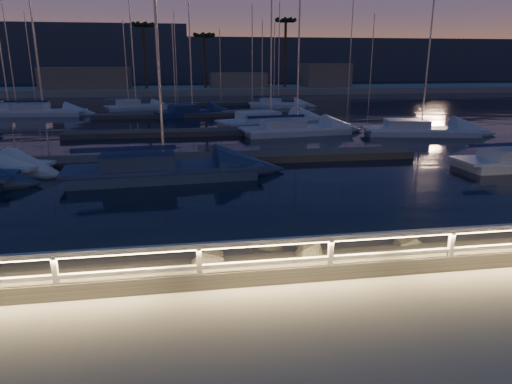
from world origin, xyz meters
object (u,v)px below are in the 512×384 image
guard_rail (285,250)px  sailboat_i (8,111)px  sailboat_n (41,111)px  sailboat_c (159,169)px  sailboat_l (268,120)px  sailboat_m (135,106)px  sailboat_h (418,129)px  sailboat_g (294,129)px  sailboat_k (277,104)px  sailboat_j (191,112)px

guard_rail → sailboat_i: sailboat_i is taller
sailboat_i → sailboat_n: sailboat_n is taller
guard_rail → sailboat_c: size_ratio=2.80×
sailboat_l → sailboat_m: size_ratio=1.34×
sailboat_h → sailboat_g: bearing=-178.8°
sailboat_k → sailboat_n: size_ratio=0.85×
guard_rail → sailboat_c: bearing=105.0°
sailboat_j → sailboat_n: sailboat_n is taller
sailboat_h → sailboat_j: 22.88m
sailboat_k → sailboat_g: bearing=-82.9°
sailboat_c → sailboat_l: 19.74m
sailboat_g → sailboat_j: (-7.61, 13.60, -0.02)m
sailboat_n → sailboat_j: bearing=-5.6°
sailboat_g → sailboat_l: 5.45m
guard_rail → sailboat_m: sailboat_m is taller
sailboat_h → sailboat_i: (-35.82, 18.93, 0.03)m
guard_rail → sailboat_l: (5.27, 30.37, -0.92)m
sailboat_i → sailboat_c: bearing=-56.8°
sailboat_g → sailboat_j: sailboat_g is taller
sailboat_h → sailboat_n: sailboat_h is taller
sailboat_l → sailboat_m: sailboat_l is taller
sailboat_h → sailboat_j: sailboat_h is taller
sailboat_c → sailboat_m: size_ratio=1.31×
sailboat_i → sailboat_k: (29.59, 4.63, -0.06)m
sailboat_c → sailboat_g: 15.74m
sailboat_h → sailboat_k: sailboat_h is taller
guard_rail → sailboat_g: sailboat_g is taller
sailboat_h → guard_rail: bearing=-112.1°
sailboat_l → sailboat_n: size_ratio=1.13×
sailboat_h → sailboat_m: (-23.26, 22.72, 0.01)m
sailboat_i → sailboat_m: size_ratio=1.08×
sailboat_k → sailboat_m: size_ratio=1.02×
sailboat_h → sailboat_i: size_ratio=1.14×
sailboat_g → sailboat_n: 28.24m
sailboat_j → sailboat_i: bearing=145.0°
guard_rail → sailboat_m: 46.62m
sailboat_h → sailboat_m: size_ratio=1.23×
sailboat_g → sailboat_m: sailboat_g is taller
guard_rail → sailboat_h: bearing=56.0°
sailboat_l → sailboat_n: bearing=135.5°
sailboat_m → sailboat_n: bearing=-171.6°
guard_rail → sailboat_j: sailboat_j is taller
sailboat_c → sailboat_k: 36.53m
sailboat_h → sailboat_i: sailboat_h is taller
sailboat_c → sailboat_i: size_ratio=1.21×
sailboat_m → sailboat_n: (-9.05, -4.52, 0.03)m
sailboat_j → sailboat_n: bearing=145.2°
guard_rail → sailboat_n: 44.69m
guard_rail → sailboat_l: sailboat_l is taller
sailboat_i → sailboat_k: 29.95m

